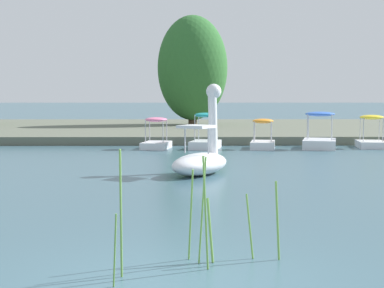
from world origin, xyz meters
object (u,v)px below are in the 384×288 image
swan_boat (201,157)px  pedal_boat_orange (263,140)px  pedal_boat_teal (205,138)px  pedal_boat_yellow (371,137)px  pedal_boat_blue (320,138)px  tree_willow_near_path (193,68)px  pedal_boat_pink (156,139)px

swan_boat → pedal_boat_orange: (2.84, 8.48, -0.13)m
swan_boat → pedal_boat_teal: 8.53m
pedal_boat_orange → pedal_boat_yellow: (4.76, 0.42, 0.08)m
pedal_boat_blue → tree_willow_near_path: bearing=110.8°
swan_boat → pedal_boat_orange: 8.94m
swan_boat → pedal_boat_blue: (5.28, 8.56, -0.04)m
pedal_boat_yellow → swan_boat: bearing=-130.5°
pedal_boat_pink → pedal_boat_yellow: bearing=2.0°
pedal_boat_blue → tree_willow_near_path: tree_willow_near_path is taller
pedal_boat_blue → pedal_boat_yellow: size_ratio=1.26×
pedal_boat_pink → pedal_boat_blue: bearing=-0.2°
swan_boat → tree_willow_near_path: 22.69m
pedal_boat_teal → pedal_boat_orange: 2.45m
pedal_boat_teal → tree_willow_near_path: tree_willow_near_path is taller
pedal_boat_blue → pedal_boat_teal: bearing=-179.5°
swan_boat → pedal_boat_teal: (0.39, 8.52, -0.06)m
swan_boat → pedal_boat_pink: 8.74m
pedal_boat_yellow → tree_willow_near_path: size_ratio=0.27×
pedal_boat_pink → pedal_boat_orange: 4.54m
pedal_boat_pink → pedal_boat_orange: bearing=-1.3°
pedal_boat_orange → pedal_boat_pink: bearing=178.7°
swan_boat → pedal_boat_orange: swan_boat is taller
pedal_boat_yellow → pedal_boat_orange: bearing=-174.9°
pedal_boat_teal → pedal_boat_blue: pedal_boat_blue is taller
pedal_boat_orange → pedal_boat_blue: pedal_boat_blue is taller
pedal_boat_orange → tree_willow_near_path: size_ratio=0.27×
pedal_boat_orange → tree_willow_near_path: 14.69m
swan_boat → pedal_boat_pink: (-1.69, 8.58, -0.09)m
pedal_boat_yellow → tree_willow_near_path: 15.91m
swan_boat → pedal_boat_yellow: size_ratio=1.43×
swan_boat → pedal_boat_pink: swan_boat is taller
pedal_boat_teal → pedal_boat_pink: bearing=178.4°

